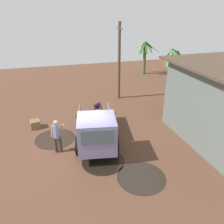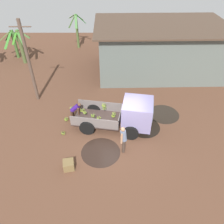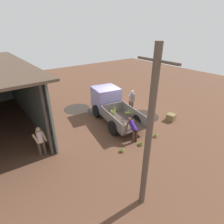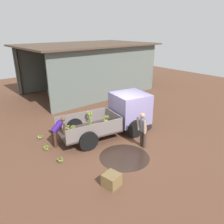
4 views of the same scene
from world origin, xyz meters
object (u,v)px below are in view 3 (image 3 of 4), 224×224
object	(u,v)px
utility_pole	(149,138)
person_worker_loading	(133,129)
banana_bunch_on_ground_0	(140,143)
banana_bunch_on_ground_1	(156,135)
cargo_truck	(109,102)
person_bystander_near_shed	(40,140)
banana_bunch_on_ground_2	(122,150)
wooden_crate_0	(171,117)
person_foreground_visitor	(132,100)

from	to	relation	value
utility_pole	person_worker_loading	world-z (taller)	utility_pole
banana_bunch_on_ground_0	banana_bunch_on_ground_1	size ratio (longest dim) A/B	1.15
cargo_truck	person_bystander_near_shed	bearing A→B (deg)	115.86
banana_bunch_on_ground_2	person_worker_loading	bearing A→B (deg)	-68.28
banana_bunch_on_ground_1	wooden_crate_0	world-z (taller)	wooden_crate_0
banana_bunch_on_ground_1	banana_bunch_on_ground_2	xyz separation A→B (m)	(0.14, 2.43, -0.00)
person_worker_loading	utility_pole	bearing A→B (deg)	143.93
person_worker_loading	banana_bunch_on_ground_0	bearing A→B (deg)	-173.55
banana_bunch_on_ground_1	banana_bunch_on_ground_2	size ratio (longest dim) A/B	0.97
person_worker_loading	banana_bunch_on_ground_0	world-z (taller)	person_worker_loading
person_foreground_visitor	banana_bunch_on_ground_1	distance (m)	3.76
banana_bunch_on_ground_0	banana_bunch_on_ground_2	distance (m)	1.17
utility_pole	wooden_crate_0	xyz separation A→B (m)	(3.17, -6.07, -2.59)
banana_bunch_on_ground_2	wooden_crate_0	xyz separation A→B (m)	(0.57, -4.84, 0.12)
utility_pole	person_foreground_visitor	xyz separation A→B (m)	(5.91, -4.90, -1.90)
banana_bunch_on_ground_2	utility_pole	bearing A→B (deg)	154.66
banana_bunch_on_ground_2	cargo_truck	bearing A→B (deg)	-26.51
person_foreground_visitor	person_worker_loading	bearing A→B (deg)	-30.95
banana_bunch_on_ground_0	wooden_crate_0	size ratio (longest dim) A/B	0.54
person_foreground_visitor	banana_bunch_on_ground_1	size ratio (longest dim) A/B	6.74
person_foreground_visitor	person_bystander_near_shed	xyz separation A→B (m)	(-1.09, 6.99, -0.02)
person_worker_loading	banana_bunch_on_ground_2	distance (m)	1.36
person_foreground_visitor	cargo_truck	bearing A→B (deg)	-92.50
banana_bunch_on_ground_2	wooden_crate_0	bearing A→B (deg)	-83.31
person_bystander_near_shed	cargo_truck	bearing A→B (deg)	110.99
person_worker_loading	banana_bunch_on_ground_0	size ratio (longest dim) A/B	4.67
person_foreground_visitor	person_worker_loading	distance (m)	3.85
person_foreground_visitor	wooden_crate_0	xyz separation A→B (m)	(-2.75, -1.17, -0.69)
utility_pole	banana_bunch_on_ground_0	xyz separation A→B (m)	(2.43, -2.39, -2.71)
banana_bunch_on_ground_0	banana_bunch_on_ground_1	distance (m)	1.27
wooden_crate_0	person_worker_loading	bearing A→B (deg)	91.93
utility_pole	person_foreground_visitor	size ratio (longest dim) A/B	3.33
person_worker_loading	wooden_crate_0	distance (m)	3.77
person_foreground_visitor	banana_bunch_on_ground_0	world-z (taller)	person_foreground_visitor
utility_pole	person_worker_loading	bearing A→B (deg)	-37.58
cargo_truck	utility_pole	size ratio (longest dim) A/B	0.87
cargo_truck	utility_pole	bearing A→B (deg)	163.50
person_worker_loading	banana_bunch_on_ground_2	bearing A→B (deg)	113.23
banana_bunch_on_ground_1	wooden_crate_0	xyz separation A→B (m)	(0.71, -2.41, 0.12)
person_foreground_visitor	banana_bunch_on_ground_2	size ratio (longest dim) A/B	6.50
person_bystander_near_shed	utility_pole	bearing A→B (deg)	28.06
wooden_crate_0	banana_bunch_on_ground_2	bearing A→B (deg)	96.69
person_foreground_visitor	wooden_crate_0	world-z (taller)	person_foreground_visitor
banana_bunch_on_ground_2	wooden_crate_0	world-z (taller)	wooden_crate_0
utility_pole	person_worker_loading	xyz separation A→B (m)	(3.04, -2.34, -2.05)
person_worker_loading	person_bystander_near_shed	xyz separation A→B (m)	(1.78, 4.42, 0.13)
person_bystander_near_shed	banana_bunch_on_ground_1	world-z (taller)	person_bystander_near_shed
person_worker_loading	banana_bunch_on_ground_2	xyz separation A→B (m)	(-0.44, 1.11, -0.66)
cargo_truck	person_foreground_visitor	distance (m)	1.86
banana_bunch_on_ground_2	person_foreground_visitor	bearing A→B (deg)	-47.91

